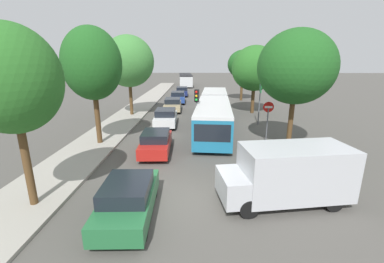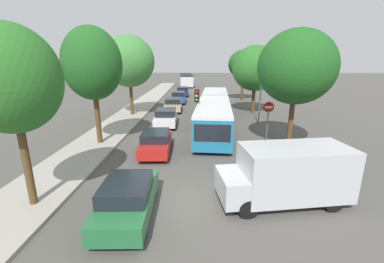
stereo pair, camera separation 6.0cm
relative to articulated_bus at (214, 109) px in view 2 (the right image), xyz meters
name	(u,v)px [view 2 (the right image)]	position (x,y,z in m)	size (l,w,h in m)	color
ground_plane	(184,201)	(-1.97, -12.74, -1.37)	(200.00, 200.00, 0.00)	#4F4C47
kerb_strip_left	(144,103)	(-8.29, 10.45, -1.30)	(3.20, 56.38, 0.14)	#9E998E
articulated_bus	(214,109)	(0.00, 0.00, 0.00)	(3.58, 16.07, 2.37)	teal
city_bus_rear	(186,79)	(-3.93, 33.64, 0.03)	(3.30, 11.39, 2.42)	silver
queued_car_green	(128,198)	(-3.91, -13.77, -0.65)	(1.86, 4.12, 1.41)	#236638
queued_car_red	(156,142)	(-3.93, -7.25, -0.67)	(1.81, 3.99, 1.37)	#B21E19
queued_car_white	(166,117)	(-4.13, -0.54, -0.64)	(1.90, 4.19, 1.44)	white
queued_car_tan	(173,105)	(-4.11, 5.83, -0.64)	(1.88, 4.15, 1.42)	tan
queued_car_blue	(178,97)	(-3.94, 11.37, -0.62)	(1.94, 4.28, 1.47)	#284799
queued_car_navy	(183,91)	(-3.78, 17.79, -0.65)	(1.86, 4.12, 1.41)	navy
white_van	(288,173)	(2.11, -12.67, -0.12)	(5.23, 2.67, 2.31)	#B7BABF
traffic_light	(197,102)	(-1.49, -3.28, 1.13)	(0.37, 0.39, 3.40)	#56595E
no_entry_sign	(268,116)	(3.24, -5.13, 0.51)	(0.70, 0.08, 2.82)	#56595E
direction_sign_post	(260,95)	(3.87, -0.03, 1.19)	(0.26, 1.39, 3.60)	#56595E
tree_left_near	(13,83)	(-7.68, -13.25, 3.38)	(3.28, 3.28, 6.72)	#51381E
tree_left_mid	(91,66)	(-8.04, -5.62, 3.74)	(3.61, 3.61, 7.48)	#51381E
tree_left_far	(129,63)	(-8.05, 3.33, 3.81)	(4.84, 4.84, 7.74)	#51381E
tree_right_near	(296,69)	(4.35, -6.16, 3.58)	(4.53, 4.53, 7.26)	#51381E
tree_right_mid	(255,68)	(4.40, 5.02, 3.23)	(4.66, 4.66, 6.88)	#51381E
tree_right_far	(243,64)	(4.64, 13.65, 3.47)	(4.02, 4.02, 6.72)	#51381E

